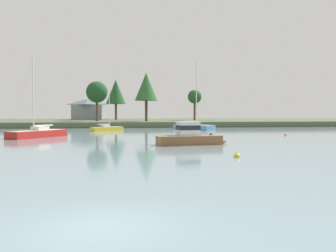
# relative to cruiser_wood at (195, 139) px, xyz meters

# --- Properties ---
(ground_plane) EXTENTS (503.53, 503.53, 0.00)m
(ground_plane) POSITION_rel_cruiser_wood_xyz_m (-9.10, -27.32, -0.56)
(ground_plane) COLOR gray
(far_shore_bank) EXTENTS (226.59, 56.98, 1.37)m
(far_shore_bank) POSITION_rel_cruiser_wood_xyz_m (-9.10, 72.03, 0.13)
(far_shore_bank) COLOR #4C563D
(far_shore_bank) RESTS_ON ground
(cruiser_wood) EXTENTS (8.60, 3.27, 4.85)m
(cruiser_wood) POSITION_rel_cruiser_wood_xyz_m (0.00, 0.00, 0.00)
(cruiser_wood) COLOR brown
(cruiser_wood) RESTS_ON ground
(sailboat_yellow) EXTENTS (6.52, 5.04, 9.41)m
(sailboat_yellow) POSITION_rel_cruiser_wood_xyz_m (-10.84, 31.10, -0.35)
(sailboat_yellow) COLOR gold
(sailboat_yellow) RESTS_ON ground
(sailboat_skyblue) EXTENTS (7.85, 9.58, 15.76)m
(sailboat_skyblue) POSITION_rel_cruiser_wood_xyz_m (7.22, 33.43, -0.25)
(sailboat_skyblue) COLOR #669ECC
(sailboat_skyblue) RESTS_ON ground
(sailboat_red) EXTENTS (7.46, 9.12, 12.08)m
(sailboat_red) POSITION_rel_cruiser_wood_xyz_m (-20.25, 14.16, -0.29)
(sailboat_red) COLOR #B2231E
(sailboat_red) RESTS_ON ground
(mooring_buoy_orange) EXTENTS (0.37, 0.37, 0.42)m
(mooring_buoy_orange) POSITION_rel_cruiser_wood_xyz_m (17.65, 13.13, -0.49)
(mooring_buoy_orange) COLOR orange
(mooring_buoy_orange) RESTS_ON ground
(mooring_buoy_yellow) EXTENTS (0.50, 0.50, 0.56)m
(mooring_buoy_yellow) POSITION_rel_cruiser_wood_xyz_m (0.91, -11.53, -0.47)
(mooring_buoy_yellow) COLOR yellow
(mooring_buoy_yellow) RESTS_ON ground
(shore_tree_inland_b) EXTENTS (5.95, 5.95, 12.72)m
(shore_tree_inland_b) POSITION_rel_cruiser_wood_xyz_m (-1.38, 51.86, 9.81)
(shore_tree_inland_b) COLOR brown
(shore_tree_inland_b) RESTS_ON far_shore_bank
(shore_tree_center) EXTENTS (4.09, 4.09, 9.04)m
(shore_tree_center) POSITION_rel_cruiser_wood_xyz_m (13.75, 61.64, 7.68)
(shore_tree_center) COLOR brown
(shore_tree_center) RESTS_ON far_shore_bank
(shore_tree_right_mid) EXTENTS (6.27, 6.27, 12.75)m
(shore_tree_right_mid) POSITION_rel_cruiser_wood_xyz_m (-9.40, 72.67, 9.66)
(shore_tree_right_mid) COLOR brown
(shore_tree_right_mid) RESTS_ON far_shore_bank
(shore_tree_left_mid) EXTENTS (5.64, 5.64, 10.54)m
(shore_tree_left_mid) POSITION_rel_cruiser_wood_xyz_m (-14.23, 54.73, 8.47)
(shore_tree_left_mid) COLOR brown
(shore_tree_left_mid) RESTS_ON far_shore_bank
(cottage_hillside) EXTENTS (10.00, 10.15, 6.76)m
(cottage_hillside) POSITION_rel_cruiser_wood_xyz_m (-18.56, 76.34, 4.30)
(cottage_hillside) COLOR gray
(cottage_hillside) RESTS_ON far_shore_bank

